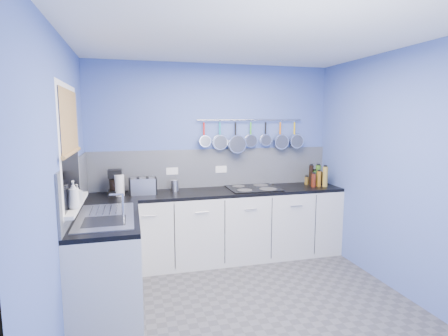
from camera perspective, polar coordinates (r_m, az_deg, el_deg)
name	(u,v)px	position (r m, az deg, el deg)	size (l,w,h in m)	color
floor	(249,306)	(3.72, 3.94, -21.20)	(3.20, 3.00, 0.02)	#47474C
ceiling	(251,37)	(3.33, 4.38, 20.20)	(3.20, 3.00, 0.02)	white
wall_back	(213,160)	(4.74, -1.75, 1.25)	(3.20, 0.02, 2.50)	#4A61AE
wall_front	(344,226)	(1.97, 18.66, -8.77)	(3.20, 0.02, 2.50)	#4A61AE
wall_left	(61,187)	(3.17, -24.57, -2.79)	(0.02, 3.00, 2.50)	#4A61AE
wall_right	(397,172)	(4.11, 25.93, -0.59)	(0.02, 3.00, 2.50)	#4A61AE
backsplash_back	(214,168)	(4.73, -1.68, 0.01)	(3.20, 0.02, 0.50)	slate
backsplash_left	(76,186)	(3.77, -22.63, -2.63)	(0.02, 1.80, 0.50)	slate
cabinet_run_back	(219,227)	(4.61, -0.83, -9.36)	(3.20, 0.60, 0.86)	silver
worktop_back	(219,192)	(4.50, -0.84, -3.88)	(3.20, 0.60, 0.04)	black
cabinet_run_left	(108,265)	(3.65, -18.04, -14.52)	(0.60, 1.20, 0.86)	silver
worktop_left	(106,219)	(3.51, -18.35, -7.70)	(0.60, 1.20, 0.04)	black
window_frame	(70,147)	(3.43, -23.44, 3.07)	(0.01, 1.00, 1.10)	white
window_glass	(70,147)	(3.43, -23.36, 3.08)	(0.01, 0.90, 1.00)	black
bamboo_blind	(70,121)	(3.41, -23.43, 6.84)	(0.01, 0.90, 0.55)	#BE874A
window_sill	(76,204)	(3.50, -22.57, -5.34)	(0.10, 0.98, 0.03)	white
sink_unit	(106,216)	(3.50, -18.37, -7.32)	(0.50, 0.95, 0.01)	silver
mixer_tap	(123,206)	(3.29, -15.86, -5.93)	(0.12, 0.08, 0.26)	silver
socket_left	(172,171)	(4.63, -8.29, -0.49)	(0.15, 0.01, 0.09)	white
socket_right	(221,169)	(4.74, -0.47, -0.20)	(0.15, 0.01, 0.09)	white
pot_rail	(251,120)	(4.79, 4.28, 7.66)	(0.02, 0.02, 1.45)	silver
soap_bottle_a	(73,195)	(3.23, -22.92, -3.98)	(0.09, 0.09, 0.24)	white
soap_bottle_b	(77,194)	(3.44, -22.42, -3.84)	(0.08, 0.08, 0.17)	white
paper_towel	(120,185)	(4.35, -16.36, -2.67)	(0.11, 0.11, 0.25)	white
coffee_maker	(115,182)	(4.41, -17.01, -2.22)	(0.17, 0.19, 0.30)	black
toaster	(143,186)	(4.38, -12.85, -2.84)	(0.30, 0.17, 0.19)	silver
canister	(175,186)	(4.49, -7.89, -2.81)	(0.10, 0.10, 0.14)	silver
hob	(253,188)	(4.65, 4.67, -3.19)	(0.64, 0.57, 0.01)	black
pan_0	(204,133)	(4.61, -3.21, 5.53)	(0.15, 0.11, 0.34)	silver
pan_1	(220,135)	(4.66, -0.65, 5.30)	(0.20, 0.06, 0.39)	silver
pan_2	(236,137)	(4.72, 1.85, 5.05)	(0.24, 0.13, 0.43)	silver
pan_3	(251,134)	(4.78, 4.30, 5.48)	(0.17, 0.05, 0.36)	silver
pan_4	(266,133)	(4.85, 6.68, 5.58)	(0.16, 0.06, 0.35)	silver
pan_5	(280,135)	(4.94, 8.97, 5.29)	(0.21, 0.09, 0.40)	silver
pan_6	(294,134)	(5.02, 11.19, 5.35)	(0.19, 0.12, 0.38)	silver
condiment_0	(318,174)	(5.13, 14.80, -0.99)	(0.07, 0.07, 0.26)	#3F721E
condiment_1	(312,177)	(5.07, 13.88, -1.36)	(0.05, 0.05, 0.21)	brown
condiment_2	(307,181)	(5.04, 13.06, -1.98)	(0.06, 0.06, 0.10)	brown
condiment_3	(322,179)	(5.03, 15.45, -1.74)	(0.07, 0.07, 0.16)	black
condiment_4	(314,178)	(4.98, 14.26, -1.56)	(0.05, 0.05, 0.20)	#265919
condiment_5	(311,175)	(4.95, 13.76, -1.17)	(0.06, 0.06, 0.28)	black
condiment_6	(325,177)	(4.92, 15.86, -1.34)	(0.07, 0.07, 0.27)	olive
condiment_7	(319,179)	(4.92, 14.91, -1.69)	(0.06, 0.06, 0.20)	#8C5914
condiment_8	(314,180)	(4.86, 14.13, -1.94)	(0.06, 0.06, 0.18)	#4C190C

